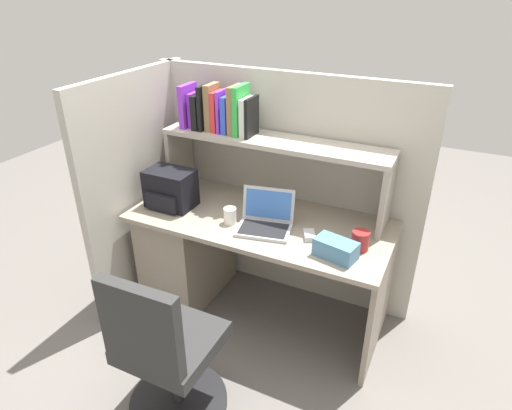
# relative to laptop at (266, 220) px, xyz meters

# --- Properties ---
(ground_plane) EXTENTS (8.00, 8.00, 0.00)m
(ground_plane) POSITION_rel_laptop_xyz_m (-0.08, 0.08, -0.78)
(ground_plane) COLOR slate
(desk) EXTENTS (1.60, 0.70, 0.73)m
(desk) POSITION_rel_laptop_xyz_m (-0.47, 0.08, -0.38)
(desk) COLOR gray
(desk) RESTS_ON ground_plane
(cubicle_partition_rear) EXTENTS (1.84, 0.05, 1.55)m
(cubicle_partition_rear) POSITION_rel_laptop_xyz_m (-0.08, 0.46, -0.01)
(cubicle_partition_rear) COLOR #B2ADA0
(cubicle_partition_rear) RESTS_ON ground_plane
(cubicle_partition_left) EXTENTS (0.05, 1.06, 1.55)m
(cubicle_partition_left) POSITION_rel_laptop_xyz_m (-0.93, 0.03, -0.01)
(cubicle_partition_left) COLOR #B2ADA0
(cubicle_partition_left) RESTS_ON ground_plane
(overhead_hutch) EXTENTS (1.44, 0.28, 0.45)m
(overhead_hutch) POSITION_rel_laptop_xyz_m (-0.08, 0.28, 0.30)
(overhead_hutch) COLOR gray
(overhead_hutch) RESTS_ON desk
(reference_books_on_shelf) EXTENTS (0.49, 0.18, 0.30)m
(reference_books_on_shelf) POSITION_rel_laptop_xyz_m (-0.45, 0.28, 0.53)
(reference_books_on_shelf) COLOR purple
(reference_books_on_shelf) RESTS_ON overhead_hutch
(laptop) EXTENTS (0.35, 0.31, 0.22)m
(laptop) POSITION_rel_laptop_xyz_m (0.00, 0.00, 0.00)
(laptop) COLOR #B7BABF
(laptop) RESTS_ON desk
(backpack) EXTENTS (0.30, 0.22, 0.24)m
(backpack) POSITION_rel_laptop_xyz_m (-0.66, -0.01, 0.07)
(backpack) COLOR black
(backpack) RESTS_ON desk
(computer_mouse) EXTENTS (0.10, 0.12, 0.03)m
(computer_mouse) POSITION_rel_laptop_xyz_m (0.27, 0.00, -0.03)
(computer_mouse) COLOR silver
(computer_mouse) RESTS_ON desk
(paper_cup) EXTENTS (0.08, 0.08, 0.10)m
(paper_cup) POSITION_rel_laptop_xyz_m (-0.21, -0.04, -0.00)
(paper_cup) COLOR white
(paper_cup) RESTS_ON desk
(tissue_box) EXTENTS (0.24, 0.16, 0.10)m
(tissue_box) POSITION_rel_laptop_xyz_m (0.46, -0.12, -0.00)
(tissue_box) COLOR teal
(tissue_box) RESTS_ON desk
(snack_canister) EXTENTS (0.10, 0.10, 0.11)m
(snack_canister) POSITION_rel_laptop_xyz_m (0.56, 0.01, 0.00)
(snack_canister) COLOR maroon
(snack_canister) RESTS_ON desk
(office_chair) EXTENTS (0.52, 0.52, 0.93)m
(office_chair) POSITION_rel_laptop_xyz_m (-0.15, -0.84, -0.39)
(office_chair) COLOR black
(office_chair) RESTS_ON ground_plane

